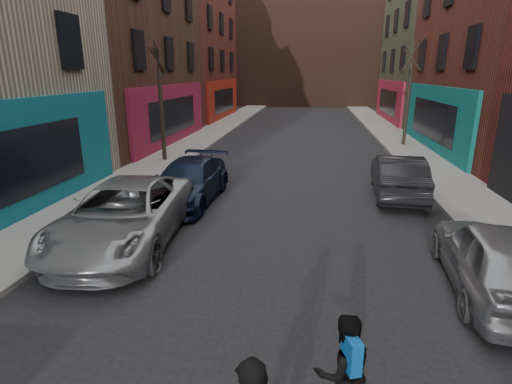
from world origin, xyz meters
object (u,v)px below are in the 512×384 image
(tree_right_far, at_px, (410,85))
(parked_right_end, at_px, (398,175))
(parked_right_far, at_px, (497,258))
(pedestrian, at_px, (343,371))
(tree_left_far, at_px, (160,91))
(parked_left_end, at_px, (188,181))
(parked_left_far, at_px, (125,214))

(tree_right_far, distance_m, parked_right_end, 10.76)
(parked_right_far, relative_size, pedestrian, 2.86)
(tree_right_far, height_order, pedestrian, tree_right_far)
(tree_right_far, distance_m, pedestrian, 20.94)
(tree_left_far, relative_size, pedestrian, 4.29)
(tree_left_far, distance_m, parked_left_end, 7.04)
(tree_left_far, bearing_deg, parked_left_far, -75.25)
(parked_left_end, relative_size, pedestrian, 3.14)
(tree_left_far, xyz_separation_m, parked_left_far, (2.46, -9.34, -2.60))
(parked_left_far, xyz_separation_m, parked_left_end, (0.54, 3.57, -0.09))
(parked_left_end, xyz_separation_m, pedestrian, (4.52, -8.40, 0.08))
(parked_right_end, bearing_deg, pedestrian, 79.69)
(tree_right_far, xyz_separation_m, parked_left_far, (-9.94, -15.34, -2.75))
(parked_left_far, xyz_separation_m, pedestrian, (5.06, -4.84, -0.01))
(tree_right_far, height_order, parked_right_end, tree_right_far)
(parked_left_end, bearing_deg, parked_left_far, -97.02)
(parked_left_end, distance_m, parked_right_end, 7.28)
(tree_left_far, xyz_separation_m, parked_right_end, (10.09, -4.13, -2.65))
(tree_right_far, xyz_separation_m, parked_right_end, (-2.31, -10.13, -2.80))
(parked_left_end, bearing_deg, tree_left_far, 119.05)
(tree_left_far, distance_m, tree_right_far, 13.78)
(tree_left_far, relative_size, parked_left_far, 1.16)
(parked_left_end, height_order, parked_right_far, parked_right_far)
(tree_left_far, bearing_deg, parked_left_end, -62.55)
(parked_left_far, distance_m, parked_left_end, 3.61)
(parked_right_far, xyz_separation_m, parked_right_end, (-0.61, 6.48, -0.01))
(tree_left_far, xyz_separation_m, parked_left_end, (3.00, -5.78, -2.69))
(parked_left_end, bearing_deg, pedestrian, -60.11)
(parked_left_far, bearing_deg, pedestrian, -48.26)
(tree_right_far, relative_size, parked_left_end, 1.43)
(tree_right_far, distance_m, parked_left_end, 15.33)
(tree_left_far, height_order, parked_right_far, tree_left_far)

